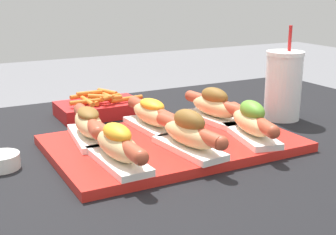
% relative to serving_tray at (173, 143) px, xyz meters
% --- Properties ---
extents(serving_tray, '(0.48, 0.31, 0.02)m').
position_rel_serving_tray_xyz_m(serving_tray, '(0.00, 0.00, 0.00)').
color(serving_tray, red).
rests_on(serving_tray, patio_table).
extents(hot_dog_0, '(0.06, 0.21, 0.07)m').
position_rel_serving_tray_xyz_m(hot_dog_0, '(-0.15, -0.07, 0.04)').
color(hot_dog_0, white).
rests_on(hot_dog_0, serving_tray).
extents(hot_dog_1, '(0.08, 0.21, 0.08)m').
position_rel_serving_tray_xyz_m(hot_dog_1, '(-0.01, -0.08, 0.04)').
color(hot_dog_1, white).
rests_on(hot_dog_1, serving_tray).
extents(hot_dog_2, '(0.09, 0.20, 0.08)m').
position_rel_serving_tray_xyz_m(hot_dog_2, '(0.14, -0.07, 0.04)').
color(hot_dog_2, white).
rests_on(hot_dog_2, serving_tray).
extents(hot_dog_3, '(0.08, 0.21, 0.07)m').
position_rel_serving_tray_xyz_m(hot_dog_3, '(-0.15, 0.07, 0.04)').
color(hot_dog_3, white).
rests_on(hot_dog_3, serving_tray).
extents(hot_dog_4, '(0.07, 0.21, 0.07)m').
position_rel_serving_tray_xyz_m(hot_dog_4, '(-0.01, 0.08, 0.04)').
color(hot_dog_4, white).
rests_on(hot_dog_4, serving_tray).
extents(hot_dog_5, '(0.08, 0.21, 0.08)m').
position_rel_serving_tray_xyz_m(hot_dog_5, '(0.15, 0.07, 0.04)').
color(hot_dog_5, white).
rests_on(hot_dog_5, serving_tray).
extents(sauce_bowl, '(0.07, 0.07, 0.03)m').
position_rel_serving_tray_xyz_m(sauce_bowl, '(-0.32, 0.05, 0.01)').
color(sauce_bowl, white).
rests_on(sauce_bowl, patio_table).
extents(drink_cup, '(0.09, 0.09, 0.23)m').
position_rel_serving_tray_xyz_m(drink_cup, '(0.34, 0.06, 0.07)').
color(drink_cup, white).
rests_on(drink_cup, patio_table).
extents(fries_basket, '(0.21, 0.13, 0.06)m').
position_rel_serving_tray_xyz_m(fries_basket, '(-0.05, 0.29, 0.01)').
color(fries_basket, red).
rests_on(fries_basket, patio_table).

